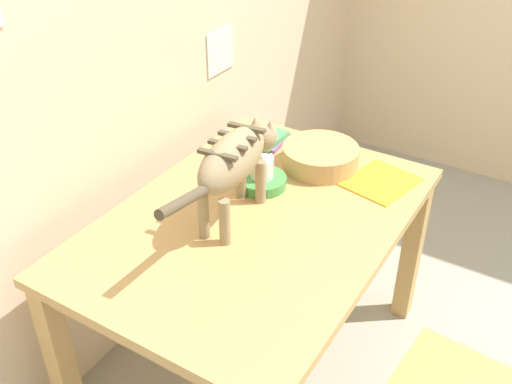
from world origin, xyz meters
TOP-DOWN VIEW (x-y plane):
  - wall_rear at (0.00, 1.88)m, footprint 4.39×0.11m
  - dining_table at (-0.07, 1.29)m, footprint 1.27×0.89m
  - cat at (-0.10, 1.35)m, footprint 0.68×0.17m
  - saucer_bowl at (0.11, 1.37)m, footprint 0.18×0.18m
  - coffee_mug at (0.11, 1.37)m, footprint 0.12×0.08m
  - magazine at (0.35, 1.01)m, footprint 0.29×0.26m
  - book_stack at (0.40, 1.52)m, footprint 0.20×0.14m
  - wicker_basket at (0.34, 1.26)m, footprint 0.29×0.29m

SIDE VIEW (x-z plane):
  - dining_table at x=-0.07m, z-range 0.27..1.00m
  - magazine at x=0.35m, z-range 0.72..0.73m
  - book_stack at x=0.40m, z-range 0.72..0.76m
  - saucer_bowl at x=0.11m, z-range 0.72..0.76m
  - wicker_basket at x=0.34m, z-range 0.72..0.81m
  - coffee_mug at x=0.11m, z-range 0.76..0.84m
  - cat at x=-0.10m, z-range 0.78..1.09m
  - wall_rear at x=0.00m, z-range 0.00..2.50m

